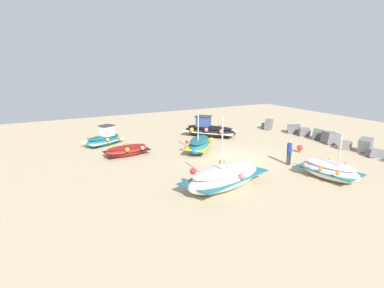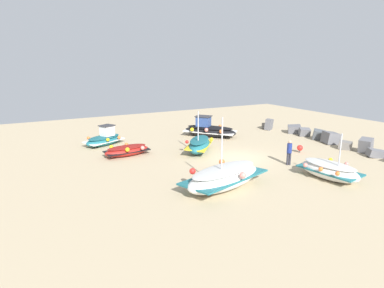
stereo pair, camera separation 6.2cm
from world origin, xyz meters
name	(u,v)px [view 1 (the left image)]	position (x,y,z in m)	size (l,w,h in m)	color
ground_plane	(237,158)	(0.00, 0.00, 0.00)	(45.97, 45.97, 0.00)	tan
fishing_boat_0	(225,177)	(4.30, -4.04, 0.62)	(3.57, 5.64, 3.95)	white
fishing_boat_1	(209,130)	(-6.91, 1.93, 0.61)	(4.87, 4.36, 1.92)	black
fishing_boat_2	(104,139)	(-8.41, -7.25, 0.50)	(2.83, 3.72, 1.65)	#1E6670
fishing_boat_3	(199,145)	(-2.77, -1.50, 0.55)	(3.90, 3.69, 3.23)	#1E6670
fishing_boat_4	(329,170)	(6.08, 2.12, 0.53)	(3.82, 2.14, 2.84)	white
fishing_boat_5	(127,151)	(-4.37, -6.66, 0.39)	(1.84, 3.48, 0.85)	maroon
person_walking	(289,151)	(2.96, 2.02, 0.97)	(0.32, 0.32, 1.68)	#2D2D38
breakwater_rocks	(334,140)	(0.82, 9.24, 0.42)	(16.45, 2.56, 1.27)	slate
mooring_buoy_0	(300,148)	(1.10, 5.01, 0.36)	(0.44, 0.44, 0.58)	#3F3F42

